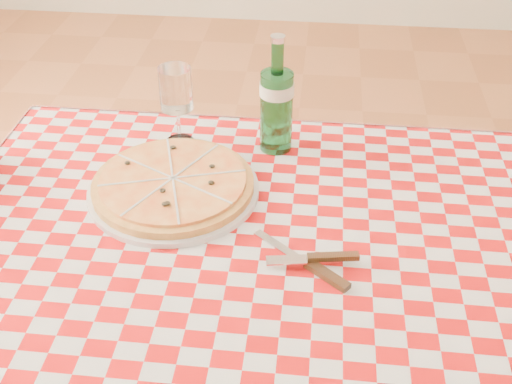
# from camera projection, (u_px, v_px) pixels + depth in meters

# --- Properties ---
(dining_table) EXTENTS (1.20, 0.80, 0.75)m
(dining_table) POSITION_uv_depth(u_px,v_px,m) (263.00, 272.00, 1.31)
(dining_table) COLOR brown
(dining_table) RESTS_ON ground
(tablecloth) EXTENTS (1.30, 0.90, 0.01)m
(tablecloth) POSITION_uv_depth(u_px,v_px,m) (263.00, 237.00, 1.26)
(tablecloth) COLOR #960909
(tablecloth) RESTS_ON dining_table
(pizza_plate) EXTENTS (0.45, 0.45, 0.05)m
(pizza_plate) POSITION_uv_depth(u_px,v_px,m) (173.00, 183.00, 1.35)
(pizza_plate) COLOR #C48541
(pizza_plate) RESTS_ON tablecloth
(water_bottle) EXTENTS (0.10, 0.10, 0.28)m
(water_bottle) POSITION_uv_depth(u_px,v_px,m) (277.00, 95.00, 1.43)
(water_bottle) COLOR #175E28
(water_bottle) RESTS_ON tablecloth
(wine_glass) EXTENTS (0.09, 0.09, 0.19)m
(wine_glass) POSITION_uv_depth(u_px,v_px,m) (177.00, 107.00, 1.47)
(wine_glass) COLOR white
(wine_glass) RESTS_ON tablecloth
(cutlery) EXTENTS (0.28, 0.24, 0.03)m
(cutlery) POSITION_uv_depth(u_px,v_px,m) (307.00, 260.00, 1.18)
(cutlery) COLOR silver
(cutlery) RESTS_ON tablecloth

